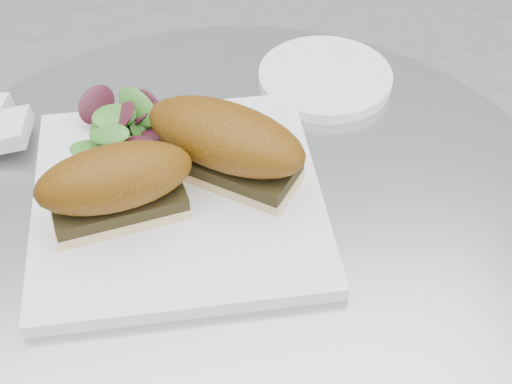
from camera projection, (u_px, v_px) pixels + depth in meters
table at (240, 353)px, 0.88m from camera, size 0.70×0.70×0.73m
plate at (178, 198)px, 0.71m from camera, size 0.31×0.31×0.02m
sandwich_left at (116, 185)px, 0.66m from camera, size 0.15×0.08×0.08m
sandwich_right at (225, 143)px, 0.70m from camera, size 0.18×0.17×0.08m
salad at (115, 127)px, 0.74m from camera, size 0.11×0.11×0.05m
saucer at (325, 78)px, 0.86m from camera, size 0.16×0.16×0.01m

